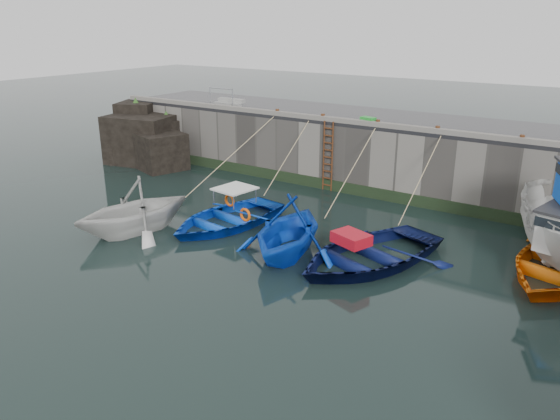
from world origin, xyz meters
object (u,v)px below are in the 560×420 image
Objects in this scene: ladder at (328,157)px; boat_near_blacktrim at (288,253)px; boat_near_white at (136,231)px; boat_near_blue at (226,225)px; boat_near_navy at (368,262)px; bollard_c at (378,123)px; bollard_d at (437,129)px; bollard_a at (277,112)px; bollard_b at (323,117)px; bollard_e at (522,139)px; fish_crate at (368,121)px.

ladder is 0.73× the size of boat_near_blacktrim.
ladder reaches higher than boat_near_white.
boat_near_blue is at bearing 151.31° from boat_near_blacktrim.
bollard_c is (-2.81, 6.57, 3.30)m from boat_near_navy.
bollard_d reaches higher than boat_near_navy.
bollard_a is 1.00× the size of bollard_b.
boat_near_blue is at bearing -116.53° from bollard_c.
bollard_e is at bearing 0.00° from bollard_a.
bollard_b is 1.00× the size of bollard_d.
boat_near_blacktrim is 8.12m from bollard_c.
boat_near_blacktrim is (5.85, 1.46, 0.00)m from boat_near_white.
ladder is at bearing -6.38° from bollard_a.
boat_near_blue is 7.26m from bollard_b.
bollard_c is at bearing -2.61° from fish_crate.
ladder is 0.71× the size of boat_near_white.
boat_near_blacktrim is 8.64m from bollard_b.
bollard_b is 5.30m from bollard_d.
bollard_c is at bearing 180.00° from bollard_e.
bollard_b is at bearing 180.00° from bollard_d.
boat_near_navy is at bearing -88.15° from bollard_d.
boat_near_blacktrim is at bearing -53.67° from bollard_a.
fish_crate is (2.68, 6.61, 3.32)m from boat_near_blue.
bollard_b is (-2.16, -0.16, -0.02)m from fish_crate.
boat_near_navy is at bearing -66.84° from bollard_c.
boat_near_navy is 8.22m from fish_crate.
fish_crate is 6.34m from bollard_e.
bollard_e is at bearing 51.62° from boat_near_white.
bollard_c reaches higher than ladder.
boat_near_blue is at bearing -72.89° from bollard_a.
boat_near_navy is (2.56, 0.84, 0.00)m from boat_near_blacktrim.
boat_near_blacktrim is at bearing 27.74° from boat_near_white.
bollard_a and bollard_c have the same top height.
ladder is 0.62× the size of boat_near_blue.
boat_near_blue is 18.30× the size of bollard_c.
bollard_a is (-1.98, 6.44, 3.30)m from boat_near_blue.
bollard_e is at bearing 0.00° from bollard_b.
boat_near_blue is 3.60m from boat_near_blacktrim.
boat_near_white is 12.53m from bollard_d.
fish_crate is at bearing 135.05° from boat_near_navy.
boat_near_white is at bearing -132.73° from bollard_d.
bollard_a is (-8.01, 6.57, 3.30)m from boat_near_navy.
boat_near_blacktrim is 0.78× the size of boat_near_navy.
fish_crate is at bearing 74.47° from boat_near_white.
bollard_c is at bearing 180.00° from bollard_d.
bollard_d is (5.82, 6.44, 3.30)m from boat_near_blue.
bollard_e is at bearing 43.40° from boat_near_blue.
bollard_e is at bearing 12.92° from fish_crate.
boat_near_white is 1.02× the size of boat_near_blacktrim.
boat_near_white is at bearing -126.54° from boat_near_blue.
fish_crate is 4.66m from bollard_a.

